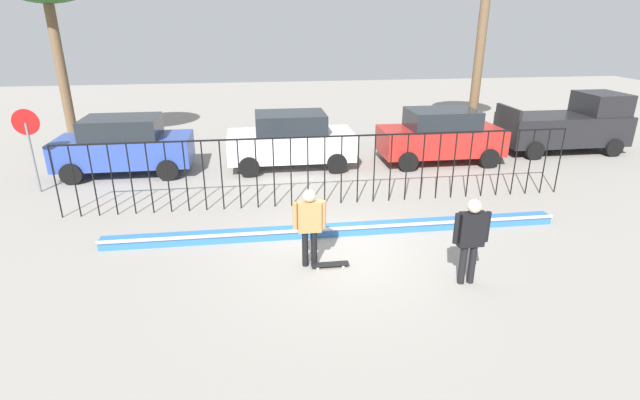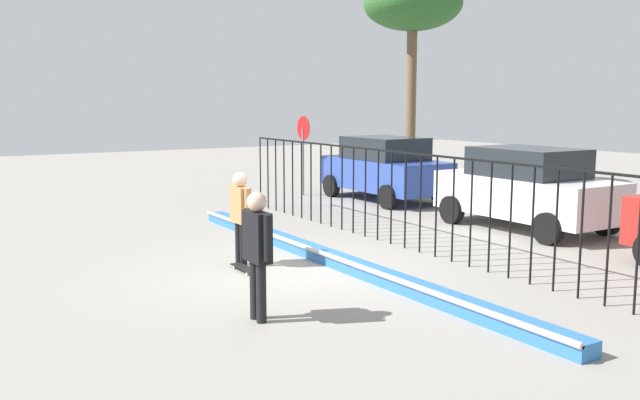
{
  "view_description": "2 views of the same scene",
  "coord_description": "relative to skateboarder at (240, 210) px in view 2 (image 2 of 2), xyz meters",
  "views": [
    {
      "loc": [
        -1.87,
        -9.5,
        4.97
      ],
      "look_at": [
        -0.39,
        1.09,
        0.85
      ],
      "focal_mm": 26.86,
      "sensor_mm": 36.0,
      "label": 1
    },
    {
      "loc": [
        10.27,
        -5.66,
        2.97
      ],
      "look_at": [
        -0.5,
        0.93,
        1.14
      ],
      "focal_mm": 38.42,
      "sensor_mm": 36.0,
      "label": 2
    }
  ],
  "objects": [
    {
      "name": "perimeter_fence",
      "position": [
        0.84,
        3.48,
        0.17
      ],
      "size": [
        14.04,
        0.04,
        1.96
      ],
      "color": "black",
      "rests_on": "ground"
    },
    {
      "name": "parked_car_blue",
      "position": [
        -5.32,
        7.2,
        -0.05
      ],
      "size": [
        4.3,
        2.12,
        1.9
      ],
      "rotation": [
        0.0,
        0.0,
        -0.06
      ],
      "color": "#2D479E",
      "rests_on": "ground"
    },
    {
      "name": "parked_car_white",
      "position": [
        0.2,
        7.18,
        -0.05
      ],
      "size": [
        4.3,
        2.12,
        1.9
      ],
      "rotation": [
        0.0,
        0.0,
        0.07
      ],
      "color": "silver",
      "rests_on": "ground"
    },
    {
      "name": "palm_tree_short",
      "position": [
        -7.97,
        10.32,
        5.17
      ],
      "size": [
        3.43,
        3.43,
        7.25
      ],
      "color": "brown",
      "rests_on": "ground"
    },
    {
      "name": "skateboard",
      "position": [
        0.41,
        -0.13,
        -0.97
      ],
      "size": [
        0.8,
        0.2,
        0.07
      ],
      "rotation": [
        0.0,
        0.0,
        0.25
      ],
      "color": "black",
      "rests_on": "ground"
    },
    {
      "name": "ground_plane",
      "position": [
        0.84,
        0.54,
        -1.02
      ],
      "size": [
        60.0,
        60.0,
        0.0
      ],
      "primitive_type": "plane",
      "color": "gray"
    },
    {
      "name": "skateboarder",
      "position": [
        0.0,
        0.0,
        0.0
      ],
      "size": [
        0.69,
        0.26,
        1.71
      ],
      "rotation": [
        0.0,
        0.0,
        -0.22
      ],
      "color": "black",
      "rests_on": "ground"
    },
    {
      "name": "bowl_coping_ledge",
      "position": [
        0.84,
        1.44,
        -0.9
      ],
      "size": [
        11.0,
        0.4,
        0.27
      ],
      "color": "#2D6BB7",
      "rests_on": "ground"
    },
    {
      "name": "camera_operator",
      "position": [
        2.99,
        -1.14,
        0.04
      ],
      "size": [
        0.72,
        0.27,
        1.77
      ],
      "rotation": [
        0.0,
        0.0,
        3.13
      ],
      "color": "black",
      "rests_on": "ground"
    },
    {
      "name": "stop_sign",
      "position": [
        -7.53,
        5.67,
        0.59
      ],
      "size": [
        0.76,
        0.07,
        2.5
      ],
      "color": "slate",
      "rests_on": "ground"
    }
  ]
}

